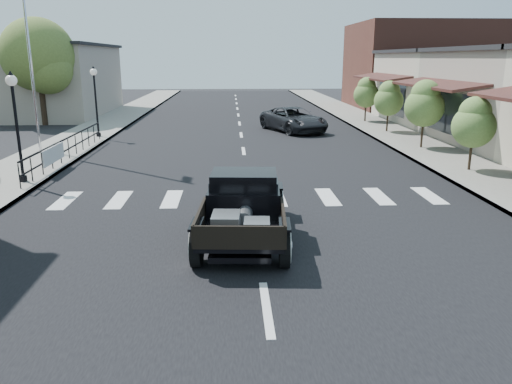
{
  "coord_description": "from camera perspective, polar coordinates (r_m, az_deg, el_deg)",
  "views": [
    {
      "loc": [
        -0.58,
        -10.75,
        4.19
      ],
      "look_at": [
        0.02,
        1.08,
        1.0
      ],
      "focal_mm": 35.0,
      "sensor_mm": 36.0,
      "label": 1
    }
  ],
  "objects": [
    {
      "name": "ground",
      "position": [
        11.55,
        0.16,
        -6.19
      ],
      "size": [
        120.0,
        120.0,
        0.0
      ],
      "primitive_type": "plane",
      "color": "black",
      "rests_on": "ground"
    },
    {
      "name": "road",
      "position": [
        26.09,
        -1.61,
        5.86
      ],
      "size": [
        14.0,
        80.0,
        0.02
      ],
      "primitive_type": "cube",
      "color": "black",
      "rests_on": "ground"
    },
    {
      "name": "road_markings",
      "position": [
        21.17,
        -1.29,
        3.67
      ],
      "size": [
        12.0,
        60.0,
        0.06
      ],
      "primitive_type": null,
      "color": "silver",
      "rests_on": "ground"
    },
    {
      "name": "sidewalk_left",
      "position": [
        27.25,
        -19.86,
        5.51
      ],
      "size": [
        3.0,
        80.0,
        0.15
      ],
      "primitive_type": "cube",
      "color": "gray",
      "rests_on": "ground"
    },
    {
      "name": "sidewalk_right",
      "position": [
        27.61,
        16.42,
        5.91
      ],
      "size": [
        3.0,
        80.0,
        0.15
      ],
      "primitive_type": "cube",
      "color": "gray",
      "rests_on": "ground"
    },
    {
      "name": "low_building_left",
      "position": [
        41.38,
        -23.81,
        11.51
      ],
      "size": [
        10.0,
        12.0,
        5.0
      ],
      "primitive_type": "cube",
      "color": "#A69A8B",
      "rests_on": "ground"
    },
    {
      "name": "storefront_far",
      "position": [
        36.31,
        22.94,
        10.87
      ],
      "size": [
        10.0,
        9.0,
        4.5
      ],
      "primitive_type": "cube",
      "color": "beige",
      "rests_on": "ground"
    },
    {
      "name": "far_building_right",
      "position": [
        45.67,
        18.23,
        13.5
      ],
      "size": [
        11.0,
        10.0,
        7.0
      ],
      "primitive_type": "cube",
      "color": "brown",
      "rests_on": "ground"
    },
    {
      "name": "railing",
      "position": [
        22.09,
        -20.66,
        4.9
      ],
      "size": [
        0.08,
        10.0,
        1.0
      ],
      "primitive_type": null,
      "color": "black",
      "rests_on": "sidewalk_left"
    },
    {
      "name": "banner",
      "position": [
        20.24,
        -22.05,
        3.33
      ],
      "size": [
        0.04,
        2.2,
        0.6
      ],
      "primitive_type": null,
      "color": "silver",
      "rests_on": "sidewalk_left"
    },
    {
      "name": "lamp_post_b",
      "position": [
        18.3,
        -25.64,
        6.64
      ],
      "size": [
        0.36,
        0.36,
        3.64
      ],
      "primitive_type": null,
      "color": "black",
      "rests_on": "sidewalk_left"
    },
    {
      "name": "lamp_post_c",
      "position": [
        27.74,
        -17.83,
        9.79
      ],
      "size": [
        0.36,
        0.36,
        3.64
      ],
      "primitive_type": null,
      "color": "black",
      "rests_on": "sidewalk_left"
    },
    {
      "name": "flagpole",
      "position": [
        24.42,
        -24.98,
        18.78
      ],
      "size": [
        0.12,
        0.12,
        12.35
      ],
      "primitive_type": "cylinder",
      "color": "silver",
      "rests_on": "sidewalk_left"
    },
    {
      "name": "big_tree_far",
      "position": [
        34.86,
        -23.49,
        12.45
      ],
      "size": [
        4.52,
        4.52,
        6.64
      ],
      "primitive_type": null,
      "color": "#53672C",
      "rests_on": "ground"
    },
    {
      "name": "small_tree_b",
      "position": [
        20.07,
        23.51,
        5.99
      ],
      "size": [
        1.56,
        1.56,
        2.6
      ],
      "primitive_type": null,
      "color": "#587937",
      "rests_on": "sidewalk_right"
    },
    {
      "name": "small_tree_c",
      "position": [
        24.44,
        18.61,
        8.32
      ],
      "size": [
        1.79,
        1.79,
        2.98
      ],
      "primitive_type": null,
      "color": "#587937",
      "rests_on": "sidewalk_right"
    },
    {
      "name": "small_tree_d",
      "position": [
        29.42,
        14.88,
        9.36
      ],
      "size": [
        1.63,
        1.63,
        2.71
      ],
      "primitive_type": null,
      "color": "#587937",
      "rests_on": "sidewalk_right"
    },
    {
      "name": "small_tree_e",
      "position": [
        33.96,
        12.46,
        10.23
      ],
      "size": [
        1.64,
        1.64,
        2.73
      ],
      "primitive_type": null,
      "color": "#587937",
      "rests_on": "sidewalk_right"
    },
    {
      "name": "hotrod_pickup",
      "position": [
        11.73,
        -1.41,
        -1.63
      ],
      "size": [
        2.52,
        4.86,
        1.64
      ],
      "primitive_type": null,
      "rotation": [
        0.0,
        0.0,
        -0.07
      ],
      "color": "black",
      "rests_on": "ground"
    },
    {
      "name": "second_car",
      "position": [
        29.45,
        4.31,
        8.23
      ],
      "size": [
        4.04,
        5.49,
        1.39
      ],
      "primitive_type": "imported",
      "rotation": [
        0.0,
        0.0,
        0.39
      ],
      "color": "black",
      "rests_on": "ground"
    }
  ]
}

